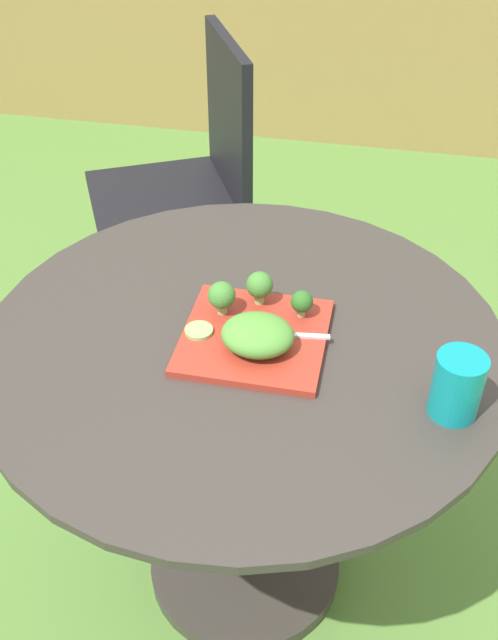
{
  "coord_description": "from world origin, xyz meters",
  "views": [
    {
      "loc": [
        0.22,
        -1.0,
        1.56
      ],
      "look_at": [
        0.01,
        -0.0,
        0.75
      ],
      "focal_mm": 42.05,
      "sensor_mm": 36.0,
      "label": 1
    }
  ],
  "objects": [
    {
      "name": "ground_plane",
      "position": [
        0.0,
        0.0,
        0.0
      ],
      "size": [
        12.0,
        12.0,
        0.0
      ],
      "primitive_type": "plane",
      "color": "#568438"
    },
    {
      "name": "bamboo_fence",
      "position": [
        0.0,
        2.35,
        0.61
      ],
      "size": [
        8.0,
        0.08,
        1.23
      ],
      "primitive_type": "cube",
      "color": "#9E7F47",
      "rests_on": "ground_plane"
    },
    {
      "name": "patio_table",
      "position": [
        0.0,
        0.0,
        0.47
      ],
      "size": [
        0.93,
        0.93,
        0.71
      ],
      "color": "#38332D",
      "rests_on": "ground_plane"
    },
    {
      "name": "patio_chair",
      "position": [
        -0.36,
        0.95,
        0.53
      ],
      "size": [
        0.59,
        0.59,
        0.9
      ],
      "color": "black",
      "rests_on": "ground_plane"
    },
    {
      "name": "salad_plate",
      "position": [
        0.02,
        -0.01,
        0.72
      ],
      "size": [
        0.25,
        0.25,
        0.01
      ],
      "primitive_type": "cube",
      "color": "#AD3323",
      "rests_on": "patio_table"
    },
    {
      "name": "drinking_glass",
      "position": [
        0.36,
        -0.11,
        0.76
      ],
      "size": [
        0.08,
        0.08,
        0.11
      ],
      "color": "#0F8C93",
      "rests_on": "patio_table"
    },
    {
      "name": "fork",
      "position": [
        0.06,
        -0.0,
        0.73
      ],
      "size": [
        0.15,
        0.04,
        0.0
      ],
      "color": "silver",
      "rests_on": "salad_plate"
    },
    {
      "name": "lettuce_mound",
      "position": [
        0.03,
        -0.04,
        0.76
      ],
      "size": [
        0.12,
        0.11,
        0.06
      ],
      "primitive_type": "ellipsoid",
      "color": "#519338",
      "rests_on": "salad_plate"
    },
    {
      "name": "broccoli_floret_0",
      "position": [
        -0.05,
        0.04,
        0.77
      ],
      "size": [
        0.05,
        0.05,
        0.06
      ],
      "color": "#99B770",
      "rests_on": "salad_plate"
    },
    {
      "name": "broccoli_floret_1",
      "position": [
        0.09,
        0.06,
        0.76
      ],
      "size": [
        0.04,
        0.04,
        0.05
      ],
      "color": "#99B770",
      "rests_on": "salad_plate"
    },
    {
      "name": "broccoli_floret_2",
      "position": [
        0.01,
        0.08,
        0.77
      ],
      "size": [
        0.05,
        0.05,
        0.06
      ],
      "color": "#99B770",
      "rests_on": "salad_plate"
    },
    {
      "name": "cucumber_slice_0",
      "position": [
        -0.07,
        -0.02,
        0.73
      ],
      "size": [
        0.05,
        0.05,
        0.01
      ],
      "primitive_type": "cylinder",
      "color": "#8EB766",
      "rests_on": "salad_plate"
    }
  ]
}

